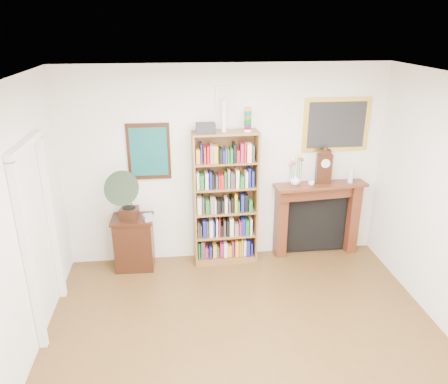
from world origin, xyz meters
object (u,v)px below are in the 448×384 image
gramophone (126,192)px  bottle_left (351,175)px  side_cabinet (134,243)px  fireplace (317,212)px  flower_vase (295,180)px  bottle_right (351,175)px  bookshelf (225,192)px  mantel_clock (324,167)px  teacup (311,183)px  cd_stack (148,217)px

gramophone → bottle_left: gramophone is taller
side_cabinet → fireplace: 2.69m
flower_vase → bottle_left: size_ratio=0.62×
fireplace → bottle_right: 0.72m
bookshelf → mantel_clock: (1.41, 0.06, 0.29)m
gramophone → mantel_clock: 2.76m
bookshelf → gramophone: size_ratio=2.96×
gramophone → mantel_clock: (2.75, 0.21, 0.17)m
gramophone → teacup: (2.55, 0.13, -0.03)m
cd_stack → mantel_clock: bearing=4.8°
cd_stack → flower_vase: 2.12m
cd_stack → bottle_right: (2.90, 0.20, 0.42)m
side_cabinet → flower_vase: 2.44m
fireplace → mantel_clock: size_ratio=2.75×
bottle_left → gramophone: bearing=-176.7°
teacup → bottle_right: bearing=7.4°
side_cabinet → flower_vase: size_ratio=5.18×
bookshelf → cd_stack: size_ratio=18.55×
bookshelf → gramophone: bookshelf is taller
bookshelf → side_cabinet: (-1.30, -0.05, -0.69)m
gramophone → flower_vase: (2.33, 0.19, 0.01)m
bookshelf → teacup: bearing=-2.7°
bookshelf → bottle_left: size_ratio=9.28×
flower_vase → bottle_left: bottle_left is taller
flower_vase → gramophone: bearing=-175.3°
fireplace → gramophone: bearing=-180.0°
bottle_right → cd_stack: bearing=-176.0°
fireplace → bottle_left: 0.73m
cd_stack → teacup: bearing=3.1°
bottle_left → fireplace: bearing=173.2°
fireplace → bottle_left: size_ratio=5.68×
fireplace → mantel_clock: (0.04, -0.02, 0.71)m
bookshelf → side_cabinet: bookshelf is taller
side_cabinet → fireplace: (2.67, 0.13, 0.28)m
side_cabinet → bottle_left: 3.23m
flower_vase → fireplace: bearing=6.8°
fireplace → bottle_left: (0.44, -0.05, 0.59)m
cd_stack → bottle_right: size_ratio=0.60×
mantel_clock → flower_vase: size_ratio=3.31×
bottle_right → teacup: bearing=-172.6°
bookshelf → flower_vase: bearing=0.5°
fireplace → bottle_left: bearing=-11.7°
teacup → mantel_clock: bearing=23.6°
mantel_clock → flower_vase: bearing=-170.6°
cd_stack → bottle_left: 2.92m
bottle_left → bottle_right: 0.03m
gramophone → teacup: gramophone is taller
teacup → bookshelf: bearing=178.8°
gramophone → bookshelf: bearing=17.7°
cd_stack → bookshelf: bearing=8.1°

